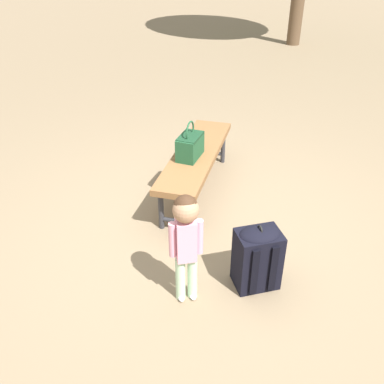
{
  "coord_description": "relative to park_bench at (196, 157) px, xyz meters",
  "views": [
    {
      "loc": [
        3.01,
        0.4,
        2.34
      ],
      "look_at": [
        0.04,
        -0.1,
        0.45
      ],
      "focal_mm": 39.79,
      "sensor_mm": 36.0,
      "label": 1
    }
  ],
  "objects": [
    {
      "name": "handbag",
      "position": [
        0.12,
        -0.04,
        0.18
      ],
      "size": [
        0.35,
        0.24,
        0.37
      ],
      "color": "#1E4C2D",
      "rests_on": "park_bench"
    },
    {
      "name": "ground_plane",
      "position": [
        0.71,
        0.19,
        -0.39
      ],
      "size": [
        40.0,
        40.0,
        0.0
      ],
      "primitive_type": "plane",
      "color": "#7F6B51",
      "rests_on": "ground"
    },
    {
      "name": "backpack_large",
      "position": [
        1.26,
        0.66,
        -0.12
      ],
      "size": [
        0.36,
        0.39,
        0.55
      ],
      "color": "black",
      "rests_on": "ground"
    },
    {
      "name": "child_standing",
      "position": [
        1.49,
        0.17,
        0.19
      ],
      "size": [
        0.18,
        0.23,
        0.88
      ],
      "color": "#B2D8B2",
      "rests_on": "ground"
    },
    {
      "name": "park_bench",
      "position": [
        0.0,
        0.0,
        0.0
      ],
      "size": [
        1.63,
        0.55,
        0.45
      ],
      "color": "brown",
      "rests_on": "ground"
    }
  ]
}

